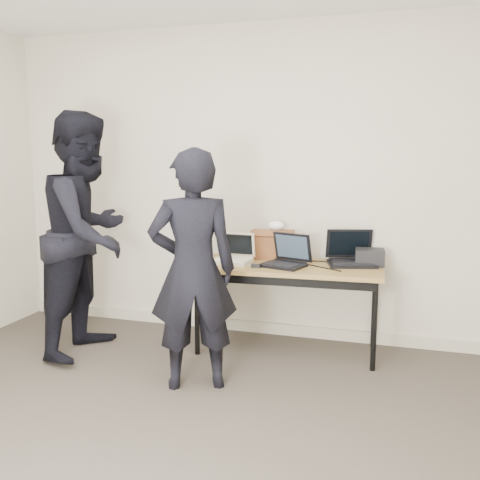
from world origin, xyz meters
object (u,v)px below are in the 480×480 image
at_px(desk, 288,272).
at_px(laptop_center, 286,259).
at_px(laptop_right, 351,256).
at_px(person_typist, 193,270).
at_px(person_observer, 88,234).
at_px(laptop_beige, 234,257).
at_px(leather_satchel, 273,244).
at_px(equipment_box, 370,257).

xyz_separation_m(desk, laptop_center, (-0.01, -0.02, 0.12)).
distance_m(laptop_center, laptop_right, 0.53).
relative_size(desk, laptop_center, 3.76).
height_order(person_typist, person_observer, person_observer).
xyz_separation_m(desk, person_typist, (-0.48, -0.84, 0.16)).
xyz_separation_m(desk, laptop_beige, (-0.45, -0.03, 0.11)).
xyz_separation_m(laptop_beige, person_observer, (-1.09, -0.41, 0.20)).
height_order(laptop_beige, person_typist, person_typist).
relative_size(leather_satchel, equipment_box, 1.68).
bearing_deg(person_observer, desk, -74.12).
distance_m(person_typist, person_observer, 1.14).
height_order(laptop_beige, laptop_center, laptop_center).
bearing_deg(laptop_right, desk, -172.91).
bearing_deg(laptop_center, person_typist, -102.57).
height_order(laptop_beige, leather_satchel, leather_satchel).
bearing_deg(laptop_center, equipment_box, 36.03).
bearing_deg(laptop_beige, person_observer, -155.63).
height_order(equipment_box, person_typist, person_typist).
relative_size(laptop_beige, person_typist, 0.19).
distance_m(laptop_center, leather_satchel, 0.31).
xyz_separation_m(laptop_beige, leather_satchel, (0.27, 0.26, 0.08)).
height_order(leather_satchel, person_observer, person_observer).
xyz_separation_m(laptop_right, equipment_box, (0.15, 0.00, 0.00)).
height_order(desk, laptop_center, laptop_center).
bearing_deg(person_typist, laptop_beige, -116.94).
height_order(laptop_right, leather_satchel, laptop_right).
relative_size(desk, person_typist, 0.93).
bearing_deg(laptop_beige, laptop_center, 4.61).
bearing_deg(equipment_box, laptop_beige, -168.45).
bearing_deg(leather_satchel, person_observer, -160.90).
distance_m(desk, laptop_center, 0.12).
height_order(leather_satchel, equipment_box, leather_satchel).
xyz_separation_m(desk, laptop_right, (0.48, 0.19, 0.12)).
bearing_deg(laptop_beige, person_typist, -88.64).
height_order(laptop_right, person_typist, person_typist).
xyz_separation_m(laptop_right, person_typist, (-0.96, -1.03, 0.04)).
height_order(leather_satchel, person_typist, person_typist).
bearing_deg(equipment_box, desk, -163.04).
relative_size(laptop_center, person_typist, 0.25).
xyz_separation_m(leather_satchel, person_observer, (-1.36, -0.67, 0.12)).
height_order(laptop_beige, person_observer, person_observer).
relative_size(laptop_beige, leather_satchel, 0.82).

